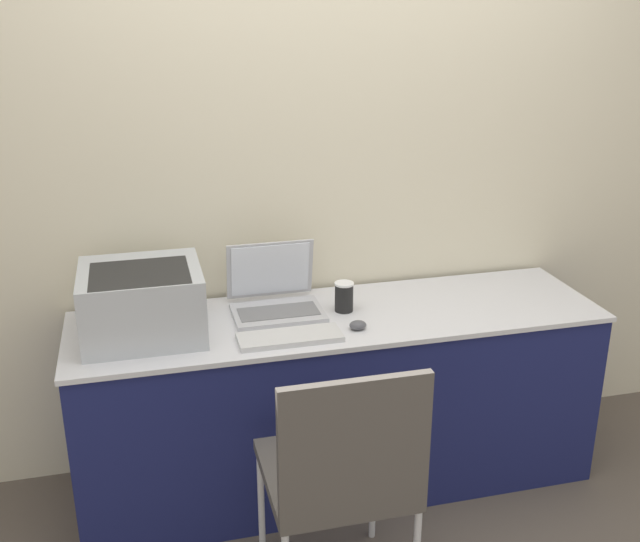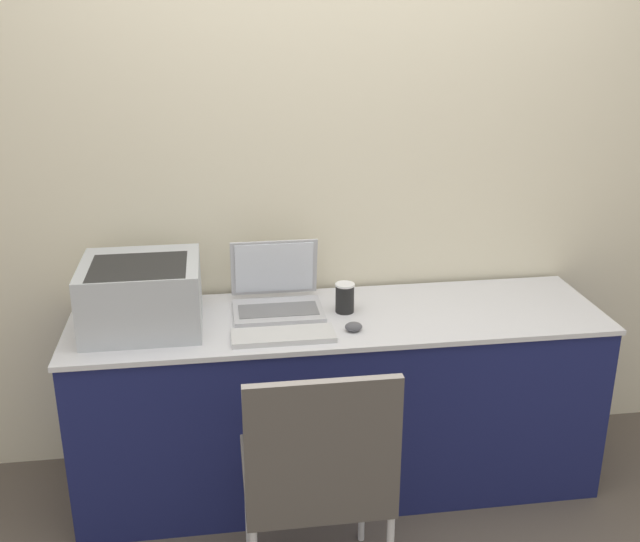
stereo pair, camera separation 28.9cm
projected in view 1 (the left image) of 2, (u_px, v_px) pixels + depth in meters
The scene contains 9 objects.
ground_plane at pixel (357, 519), 2.96m from camera, with size 14.00×14.00×0.00m, color brown.
wall_back at pixel (318, 162), 3.07m from camera, with size 8.00×0.05×2.60m.
table at pixel (338, 399), 3.08m from camera, with size 2.10×0.59×0.76m.
printer at pixel (142, 300), 2.73m from camera, with size 0.44×0.40×0.26m.
laptop_left at pixel (275, 296), 2.98m from camera, with size 0.35×0.30×0.26m.
external_keyboard at pixel (290, 337), 2.73m from camera, with size 0.38×0.14×0.02m.
coffee_cup at pixel (344, 297), 2.97m from camera, with size 0.08×0.08×0.12m.
mouse at pixel (358, 325), 2.81m from camera, with size 0.07×0.05×0.04m.
chair at pixel (342, 469), 2.35m from camera, with size 0.46×0.47×0.93m.
Camera 1 is at (-0.74, -2.32, 1.94)m, focal length 42.00 mm.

